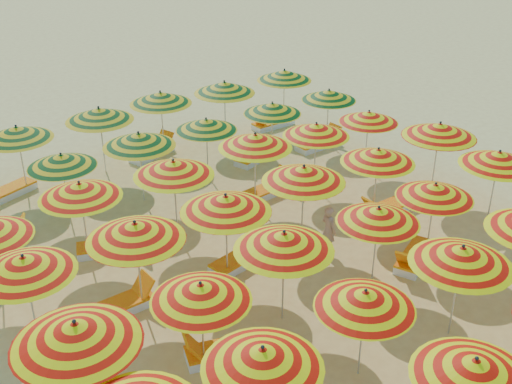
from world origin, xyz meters
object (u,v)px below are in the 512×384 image
(lounger_6, at_px, (225,351))
(umbrella_9, at_px, (462,256))
(umbrella_40, at_px, (224,88))
(lounger_9, at_px, (241,258))
(umbrella_7, at_px, (263,358))
(umbrella_20, at_px, (226,204))
(umbrella_41, at_px, (284,75))
(lounger_7, at_px, (415,257))
(lounger_17, at_px, (153,152))
(umbrella_25, at_px, (80,190))
(umbrella_27, at_px, (255,141))
(umbrella_39, at_px, (161,98))
(umbrella_23, at_px, (440,130))
(lounger_15, at_px, (319,143))
(beachgoer_a, at_px, (329,230))
(umbrella_12, at_px, (76,333))
(lounger_8, at_px, (119,306))
(umbrella_33, at_px, (206,125))
(umbrella_2, at_px, (475,369))
(lounger_14, at_px, (254,156))
(umbrella_22, at_px, (378,156))
(umbrella_32, at_px, (139,140))
(lounger_18, at_px, (272,123))
(umbrella_26, at_px, (173,168))
(lounger_11, at_px, (112,247))
(umbrella_8, at_px, (365,300))
(umbrella_35, at_px, (329,95))
(lounger_10, at_px, (387,209))
(lounger_16, at_px, (7,192))
(umbrella_15, at_px, (378,215))
(umbrella_34, at_px, (272,108))
(umbrella_37, at_px, (17,133))
(umbrella_16, at_px, (435,191))
(umbrella_19, at_px, (135,231))
(umbrella_29, at_px, (369,117))
(umbrella_18, at_px, (24,265))
(umbrella_31, at_px, (62,161))
(umbrella_13, at_px, (201,292))
(umbrella_21, at_px, (304,174))

(lounger_6, bearing_deg, umbrella_9, 171.03)
(umbrella_40, relative_size, lounger_9, 1.51)
(umbrella_7, height_order, umbrella_20, umbrella_20)
(umbrella_7, distance_m, umbrella_41, 15.51)
(lounger_7, bearing_deg, lounger_17, -100.75)
(umbrella_25, relative_size, lounger_6, 1.24)
(umbrella_27, distance_m, umbrella_39, 4.99)
(umbrella_9, xyz_separation_m, umbrella_39, (-0.17, 12.29, -0.01))
(umbrella_23, bearing_deg, lounger_15, 95.64)
(umbrella_9, bearing_deg, umbrella_41, 67.59)
(lounger_15, distance_m, beachgoer_a, 6.94)
(umbrella_12, relative_size, lounger_8, 1.69)
(umbrella_33, height_order, lounger_7, umbrella_33)
(umbrella_2, bearing_deg, lounger_14, 69.86)
(umbrella_22, xyz_separation_m, umbrella_41, (2.57, 7.35, 0.01))
(umbrella_2, xyz_separation_m, umbrella_22, (4.80, 6.76, 0.02))
(umbrella_32, height_order, lounger_18, umbrella_32)
(umbrella_26, bearing_deg, lounger_11, 173.30)
(lounger_11, bearing_deg, umbrella_9, -36.78)
(umbrella_8, xyz_separation_m, umbrella_35, (7.42, 9.23, -0.00))
(umbrella_12, relative_size, lounger_10, 1.70)
(umbrella_26, bearing_deg, lounger_16, 121.58)
(umbrella_15, height_order, umbrella_34, umbrella_15)
(umbrella_32, distance_m, umbrella_37, 3.75)
(umbrella_33, bearing_deg, beachgoer_a, -88.93)
(umbrella_9, bearing_deg, umbrella_40, 79.78)
(umbrella_12, bearing_deg, umbrella_16, 1.31)
(umbrella_19, relative_size, umbrella_37, 1.04)
(lounger_14, bearing_deg, umbrella_12, 20.45)
(umbrella_33, height_order, lounger_14, umbrella_33)
(umbrella_27, bearing_deg, umbrella_25, 178.26)
(umbrella_35, relative_size, lounger_11, 1.40)
(umbrella_29, bearing_deg, umbrella_33, 151.64)
(umbrella_15, distance_m, umbrella_40, 9.69)
(lounger_14, bearing_deg, lounger_15, 150.82)
(umbrella_22, bearing_deg, umbrella_19, 179.19)
(umbrella_18, distance_m, lounger_16, 7.48)
(umbrella_29, distance_m, umbrella_32, 7.38)
(umbrella_7, xyz_separation_m, umbrella_12, (-2.27, 2.17, 0.17))
(lounger_8, distance_m, lounger_9, 3.37)
(umbrella_31, bearing_deg, lounger_9, -61.91)
(umbrella_7, distance_m, umbrella_18, 5.43)
(lounger_14, xyz_separation_m, lounger_15, (2.53, -0.45, 0.00))
(umbrella_39, xyz_separation_m, umbrella_40, (2.30, -0.45, 0.04))
(umbrella_13, bearing_deg, umbrella_31, 88.73)
(umbrella_29, relative_size, lounger_16, 1.15)
(umbrella_22, relative_size, lounger_17, 1.20)
(umbrella_21, bearing_deg, lounger_10, -4.55)
(umbrella_34, height_order, umbrella_39, umbrella_39)
(umbrella_9, distance_m, lounger_9, 5.59)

